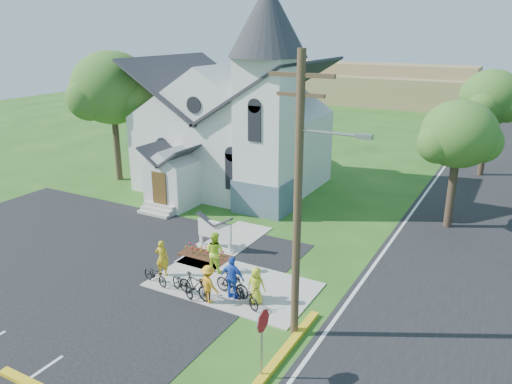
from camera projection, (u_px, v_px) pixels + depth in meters
The scene contains 23 objects.
ground at pixel (198, 282), 21.80m from camera, with size 120.00×120.00×0.00m, color #245317.
parking_lot at pixel (51, 265), 23.34m from camera, with size 20.00×16.00×0.02m, color black.
road at pixel (482, 214), 29.69m from camera, with size 8.00×90.00×0.02m, color black.
sidewalk at pixel (233, 285), 21.52m from camera, with size 7.00×4.00×0.05m, color #AAA49A.
church at pixel (236, 112), 33.04m from camera, with size 12.35×12.00×13.00m.
church_sign at pixel (215, 230), 24.69m from camera, with size 2.20×0.40×1.70m.
flower_bed at pixel (205, 255), 24.25m from camera, with size 2.60×1.10×0.07m, color #3A200F.
utility_pole at pixel (300, 193), 16.40m from camera, with size 3.45×0.28×10.00m.
stop_sign at pixel (262, 330), 15.26m from camera, with size 0.11×0.76×2.48m.
tree_lot_corner at pixel (112, 88), 34.45m from camera, with size 5.60×5.60×9.15m.
tree_road_near at pixel (459, 135), 26.25m from camera, with size 4.00×4.00×7.05m.
tree_road_mid at pixel (491, 98), 35.83m from camera, with size 4.40×4.40×7.80m.
distant_hills at pixel (463, 94), 66.44m from camera, with size 61.00×10.00×5.60m.
cyclist_0 at pixel (162, 258), 22.07m from camera, with size 0.61×0.40×1.67m, color gold.
bike_0 at pixel (155, 275), 21.46m from camera, with size 0.53×1.53×0.81m, color black.
cyclist_1 at pixel (215, 252), 22.43m from camera, with size 0.91×0.71×1.88m, color #B9E92B.
bike_1 at pixel (195, 286), 20.30m from camera, with size 0.50×1.77×1.06m, color black.
cyclist_2 at pixel (233, 278), 20.15m from camera, with size 1.08×0.45×1.84m, color blue.
bike_2 at pixel (183, 284), 20.61m from camera, with size 0.58×1.65×0.87m, color black.
cyclist_3 at pixel (209, 284), 19.90m from camera, with size 1.03×0.59×1.59m, color orange.
bike_3 at pixel (232, 284), 20.48m from camera, with size 0.49×1.72×1.03m, color black.
cyclist_4 at pixel (256, 285), 19.84m from camera, with size 0.76×0.49×1.55m, color gold.
bike_4 at pixel (245, 295), 19.77m from camera, with size 0.59×1.69×0.89m, color black.
Camera 1 is at (11.61, -15.83, 10.58)m, focal length 35.00 mm.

